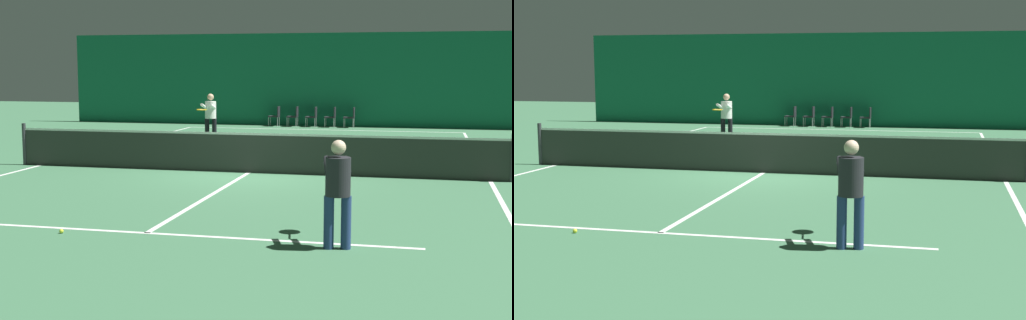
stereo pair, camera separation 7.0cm
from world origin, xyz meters
The scene contains 17 objects.
ground_plane centered at (0.00, 0.00, 0.00)m, with size 60.00×60.00×0.00m, color #3D704C.
backdrop_curtain centered at (0.00, 13.75, 1.96)m, with size 23.00×0.12×3.91m.
court_line_baseline_far centered at (0.00, 11.90, 0.00)m, with size 11.00×0.10×0.00m.
court_line_service_far centered at (0.00, 6.40, 0.00)m, with size 8.25×0.10×0.00m.
court_line_service_near centered at (0.00, -6.40, 0.00)m, with size 8.25×0.10×0.00m.
court_line_sideline_left centered at (-5.50, 0.00, 0.00)m, with size 0.10×23.80×0.00m.
court_line_sideline_right centered at (5.50, 0.00, 0.00)m, with size 0.10×23.80×0.00m.
court_line_centre centered at (0.00, 0.00, 0.00)m, with size 0.10×12.80×0.00m.
tennis_net centered at (0.00, 0.00, 0.51)m, with size 12.00×0.10×1.07m.
player_near centered at (2.92, -6.61, 0.89)m, with size 0.58×1.33×1.52m.
player_far centered at (-2.93, 6.39, 0.94)m, with size 0.40×1.33×1.62m.
courtside_chair_0 centered at (-2.13, 13.20, 0.49)m, with size 0.44×0.44×0.84m.
courtside_chair_1 centered at (-1.34, 13.20, 0.49)m, with size 0.44×0.44×0.84m.
courtside_chair_2 centered at (-0.54, 13.20, 0.49)m, with size 0.44×0.44×0.84m.
courtside_chair_3 centered at (0.25, 13.20, 0.49)m, with size 0.44×0.44×0.84m.
courtside_chair_4 centered at (1.05, 13.20, 0.49)m, with size 0.44×0.44×0.84m.
tennis_ball centered at (-1.25, -6.71, 0.03)m, with size 0.07×0.07×0.07m.
Camera 1 is at (4.08, -16.30, 2.51)m, focal length 50.00 mm.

